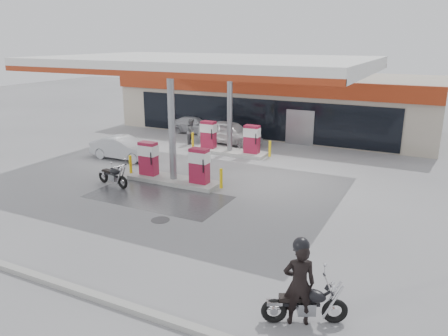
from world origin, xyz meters
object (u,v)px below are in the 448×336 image
Objects in this scene: main_motorcycle at (306,305)px; attendant at (192,132)px; parked_motorcycle at (113,176)px; parked_car_left at (197,125)px; sedan_white at (230,132)px; hatchback_silver at (123,148)px; pump_island_far at (230,141)px; biker_main at (299,284)px; pump_island_near at (173,168)px.

attendant reaches higher than main_motorcycle.
parked_motorcycle is 11.91m from parked_car_left.
sedan_white is 1.11× the size of hatchback_silver.
pump_island_far is 3.32m from attendant.
parked_car_left is at bearing -2.48° from hatchback_silver.
pump_island_far is 2.49× the size of biker_main.
parked_car_left is at bearing -79.32° from biker_main.
sedan_white is at bearing -116.78° from parked_car_left.
sedan_white is 3.89m from parked_car_left.
pump_island_near reaches higher than hatchback_silver.
parked_motorcycle is 0.52× the size of hatchback_silver.
hatchback_silver is 7.80m from parked_car_left.
main_motorcycle is at bearing -142.42° from parked_car_left.
attendant is at bearing -155.23° from parked_car_left.
pump_island_far is at bearing -83.85° from biker_main.
parked_car_left is (-3.44, 1.80, -0.14)m from sedan_white.
sedan_white is (-1.06, 2.20, 0.01)m from pump_island_far.
attendant is (-11.74, 14.50, 0.34)m from main_motorcycle.
pump_island_near is 6.00m from pump_island_far.
parked_motorcycle is 9.94m from sedan_white.
biker_main is at bearing -178.84° from main_motorcycle.
pump_island_far is 7.98m from parked_motorcycle.
sedan_white is (1.12, 9.88, 0.27)m from parked_motorcycle.
biker_main is 1.28× the size of attendant.
pump_island_far is 1.21× the size of sedan_white.
main_motorcycle is at bearing -140.30° from sedan_white.
biker_main is 12.13m from parked_motorcycle.
pump_island_far reaches higher than main_motorcycle.
parked_car_left is at bearing 11.07° from attendant.
hatchback_silver is (-3.66, -6.00, -0.10)m from sedan_white.
sedan_white reaches higher than parked_car_left.
parked_car_left is (0.22, 7.80, -0.04)m from hatchback_silver.
biker_main is at bearing -17.48° from parked_motorcycle.
attendant is at bearing 114.35° from pump_island_near.
biker_main is at bearing -140.90° from sedan_white.
pump_island_far is at bearing -52.02° from hatchback_silver.
sedan_white is 2.63× the size of attendant.
sedan_white is (-9.63, 15.70, 0.25)m from main_motorcycle.
parked_motorcycle is at bearing -105.81° from pump_island_far.
pump_island_far reaches higher than parked_car_left.
biker_main is (-0.17, -0.09, 0.56)m from main_motorcycle.
parked_motorcycle is 8.74m from attendant.
pump_island_far reaches higher than sedan_white.
pump_island_near is 2.76m from parked_motorcycle.
biker_main is (8.40, -7.59, 0.32)m from pump_island_near.
pump_island_near reaches higher than parked_motorcycle.
pump_island_near reaches higher than attendant.
parked_car_left is (-2.33, 11.68, 0.13)m from parked_motorcycle.
pump_island_far is at bearing 90.00° from pump_island_near.
pump_island_far reaches higher than attendant.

